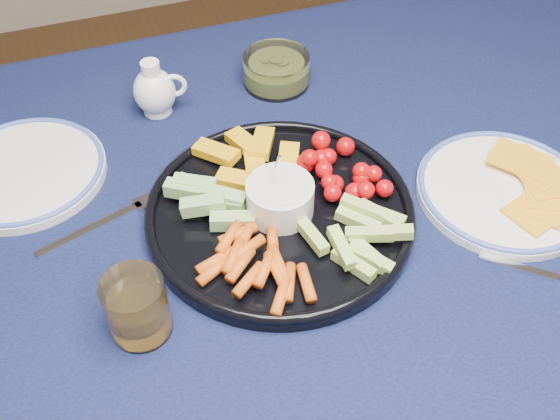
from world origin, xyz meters
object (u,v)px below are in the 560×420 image
object	(u,v)px
creamer_pitcher	(155,91)
pickle_bowl	(276,71)
cheese_plate	(505,188)
side_plate_extra	(25,171)
juice_tumbler	(138,310)
crudite_platter	(278,209)
dining_table	(329,263)

from	to	relation	value
creamer_pitcher	pickle_bowl	size ratio (longest dim) A/B	0.83
cheese_plate	side_plate_extra	bearing A→B (deg)	157.18
juice_tumbler	side_plate_extra	size ratio (longest dim) A/B	0.37
pickle_bowl	cheese_plate	xyz separation A→B (m)	(0.21, -0.35, -0.01)
cheese_plate	juice_tumbler	size ratio (longest dim) A/B	2.87
crudite_platter	juice_tumbler	distance (m)	0.23
dining_table	juice_tumbler	size ratio (longest dim) A/B	19.97
crudite_platter	creamer_pitcher	world-z (taller)	crudite_platter
dining_table	side_plate_extra	xyz separation A→B (m)	(-0.38, 0.23, 0.10)
dining_table	cheese_plate	distance (m)	0.26
crudite_platter	juice_tumbler	bearing A→B (deg)	-152.37
creamer_pitcher	cheese_plate	size ratio (longest dim) A/B	0.38
dining_table	pickle_bowl	xyz separation A→B (m)	(0.03, 0.32, 0.11)
dining_table	creamer_pitcher	xyz separation A→B (m)	(-0.17, 0.31, 0.13)
crudite_platter	creamer_pitcher	xyz separation A→B (m)	(-0.10, 0.28, 0.02)
cheese_plate	juice_tumbler	bearing A→B (deg)	-175.05
pickle_bowl	side_plate_extra	bearing A→B (deg)	-167.49
pickle_bowl	crudite_platter	bearing A→B (deg)	-109.04
crudite_platter	pickle_bowl	xyz separation A→B (m)	(0.10, 0.29, 0.00)
side_plate_extra	creamer_pitcher	bearing A→B (deg)	21.66
dining_table	creamer_pitcher	world-z (taller)	creamer_pitcher
crudite_platter	cheese_plate	distance (m)	0.32
dining_table	cheese_plate	size ratio (longest dim) A/B	6.96
creamer_pitcher	pickle_bowl	world-z (taller)	creamer_pitcher
dining_table	cheese_plate	world-z (taller)	cheese_plate
crudite_platter	side_plate_extra	distance (m)	0.37
pickle_bowl	cheese_plate	world-z (taller)	pickle_bowl
dining_table	creamer_pitcher	size ratio (longest dim) A/B	18.23
dining_table	crudite_platter	distance (m)	0.13
creamer_pitcher	crudite_platter	bearing A→B (deg)	-70.19
dining_table	cheese_plate	xyz separation A→B (m)	(0.24, -0.03, 0.10)
crudite_platter	pickle_bowl	bearing A→B (deg)	70.96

